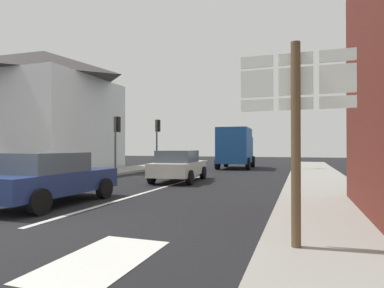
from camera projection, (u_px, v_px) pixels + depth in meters
The scene contains 13 objects.
ground_plane at pixel (188, 180), 15.90m from camera, with size 80.00×80.00×0.00m, color black.
sidewalk_right at pixel (323, 189), 12.07m from camera, with size 2.80×44.00×0.14m, color gray.
sidewalk_left at pixel (58, 179), 15.94m from camera, with size 2.80×44.00×0.14m, color gray.
lane_centre_stripe at pixel (152, 190), 12.11m from camera, with size 0.16×12.00×0.01m, color silver.
lane_turn_arrow at pixel (102, 260), 4.66m from camera, with size 1.20×2.20×0.01m, color silver.
clapboard_house_left at pixel (44, 110), 22.85m from camera, with size 8.88×9.28×8.43m.
sedan_near at pixel (49, 178), 9.22m from camera, with size 1.97×4.20×1.47m.
sedan_far at pixel (179, 165), 15.37m from camera, with size 2.23×4.32×1.47m.
delivery_truck at pixel (236, 147), 24.73m from camera, with size 2.65×5.08×3.05m.
route_sign_post at pixel (296, 122), 4.86m from camera, with size 1.66×0.14×3.20m.
traffic_light_near_left at pixel (117, 132), 18.95m from camera, with size 0.30×0.49×3.41m.
traffic_light_far_right at pixel (296, 137), 22.64m from camera, with size 0.30×0.49×3.21m.
traffic_light_far_left at pixel (158, 132), 24.33m from camera, with size 0.30×0.49×3.69m.
Camera 1 is at (5.28, -5.02, 1.62)m, focal length 30.36 mm.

